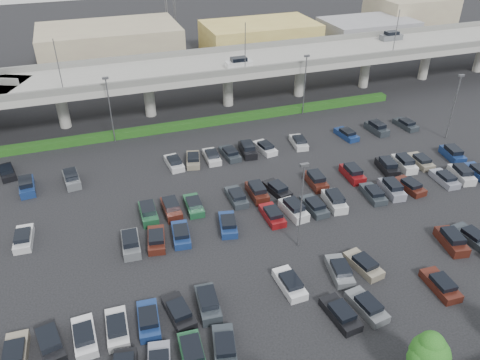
{
  "coord_description": "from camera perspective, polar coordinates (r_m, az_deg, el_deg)",
  "views": [
    {
      "loc": [
        -19.04,
        -43.35,
        33.03
      ],
      "look_at": [
        -2.56,
        3.85,
        2.0
      ],
      "focal_mm": 35.0,
      "sensor_mm": 36.0,
      "label": 1
    }
  ],
  "objects": [
    {
      "name": "light_poles",
      "position": [
        54.74,
        -0.91,
        2.52
      ],
      "size": [
        66.9,
        48.38,
        10.3
      ],
      "color": "#545459",
      "rests_on": "ground"
    },
    {
      "name": "ground",
      "position": [
        57.73,
        3.67,
        -3.15
      ],
      "size": [
        280.0,
        280.0,
        0.0
      ],
      "primitive_type": "plane",
      "color": "black"
    },
    {
      "name": "tree_row",
      "position": [
        39.29,
        20.74,
        -19.73
      ],
      "size": [
        65.07,
        3.66,
        5.94
      ],
      "color": "#332316",
      "rests_on": "ground"
    },
    {
      "name": "overpass",
      "position": [
        81.94,
        -5.05,
        13.17
      ],
      "size": [
        150.0,
        13.0,
        15.8
      ],
      "color": "gray",
      "rests_on": "ground"
    },
    {
      "name": "distant_buildings",
      "position": [
        113.59,
        -2.64,
        16.86
      ],
      "size": [
        138.0,
        24.0,
        9.0
      ],
      "color": "gray",
      "rests_on": "ground"
    },
    {
      "name": "parked_cars",
      "position": [
        54.37,
        5.34,
        -4.92
      ],
      "size": [
        63.15,
        41.7,
        1.67
      ],
      "color": "silver",
      "rests_on": "ground"
    },
    {
      "name": "hedge",
      "position": [
        78.03,
        -3.37,
        7.17
      ],
      "size": [
        66.0,
        1.6,
        1.1
      ],
      "primitive_type": "cube",
      "color": "#144313",
      "rests_on": "ground"
    }
  ]
}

